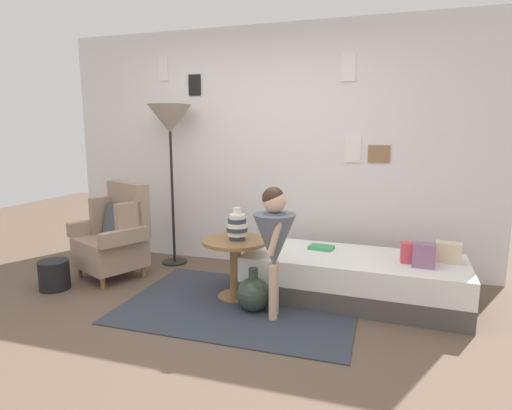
# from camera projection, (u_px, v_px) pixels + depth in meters

# --- Properties ---
(ground_plane) EXTENTS (12.00, 12.00, 0.00)m
(ground_plane) POSITION_uv_depth(u_px,v_px,m) (196.00, 343.00, 2.97)
(ground_plane) COLOR brown
(gallery_wall) EXTENTS (4.80, 0.12, 2.60)m
(gallery_wall) POSITION_uv_depth(u_px,v_px,m) (270.00, 149.00, 4.57)
(gallery_wall) COLOR silver
(gallery_wall) RESTS_ON ground
(rug) EXTENTS (1.98, 1.40, 0.01)m
(rug) POSITION_uv_depth(u_px,v_px,m) (241.00, 304.00, 3.62)
(rug) COLOR #333842
(rug) RESTS_ON ground
(armchair) EXTENTS (0.89, 0.80, 0.97)m
(armchair) POSITION_uv_depth(u_px,v_px,m) (116.00, 235.00, 4.29)
(armchair) COLOR olive
(armchair) RESTS_ON ground
(daybed) EXTENTS (1.93, 0.89, 0.40)m
(daybed) POSITION_uv_depth(u_px,v_px,m) (353.00, 277.00, 3.72)
(daybed) COLOR #4C4742
(daybed) RESTS_ON ground
(pillow_head) EXTENTS (0.22, 0.16, 0.17)m
(pillow_head) POSITION_uv_depth(u_px,v_px,m) (448.00, 252.00, 3.50)
(pillow_head) COLOR beige
(pillow_head) RESTS_ON daybed
(pillow_mid) EXTENTS (0.19, 0.14, 0.20)m
(pillow_mid) POSITION_uv_depth(u_px,v_px,m) (424.00, 255.00, 3.38)
(pillow_mid) COLOR gray
(pillow_mid) RESTS_ON daybed
(pillow_back) EXTENTS (0.19, 0.12, 0.17)m
(pillow_back) POSITION_uv_depth(u_px,v_px,m) (413.00, 253.00, 3.49)
(pillow_back) COLOR #D64C56
(pillow_back) RESTS_ON daybed
(side_table) EXTENTS (0.59, 0.59, 0.54)m
(side_table) POSITION_uv_depth(u_px,v_px,m) (235.00, 256.00, 3.72)
(side_table) COLOR olive
(side_table) RESTS_ON ground
(vase_striped) EXTENTS (0.19, 0.19, 0.29)m
(vase_striped) POSITION_uv_depth(u_px,v_px,m) (238.00, 226.00, 3.67)
(vase_striped) COLOR #2D384C
(vase_striped) RESTS_ON side_table
(floor_lamp) EXTENTS (0.47, 0.47, 1.78)m
(floor_lamp) POSITION_uv_depth(u_px,v_px,m) (170.00, 124.00, 4.52)
(floor_lamp) COLOR black
(floor_lamp) RESTS_ON ground
(person_child) EXTENTS (0.34, 0.34, 1.07)m
(person_child) POSITION_uv_depth(u_px,v_px,m) (274.00, 236.00, 3.26)
(person_child) COLOR #D8AD8E
(person_child) RESTS_ON ground
(book_on_daybed) EXTENTS (0.24, 0.19, 0.03)m
(book_on_daybed) POSITION_uv_depth(u_px,v_px,m) (321.00, 247.00, 3.91)
(book_on_daybed) COLOR #42A167
(book_on_daybed) RESTS_ON daybed
(demijohn_near) EXTENTS (0.29, 0.29, 0.37)m
(demijohn_near) POSITION_uv_depth(u_px,v_px,m) (253.00, 294.00, 3.49)
(demijohn_near) COLOR #2D3D33
(demijohn_near) RESTS_ON ground
(magazine_basket) EXTENTS (0.28, 0.28, 0.28)m
(magazine_basket) POSITION_uv_depth(u_px,v_px,m) (54.00, 275.00, 3.97)
(magazine_basket) COLOR black
(magazine_basket) RESTS_ON ground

